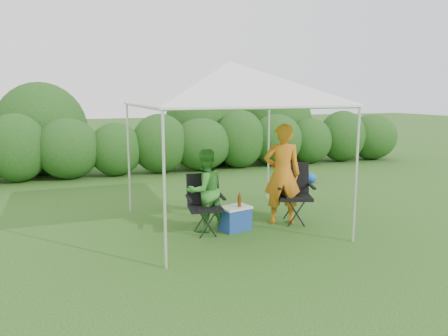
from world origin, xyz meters
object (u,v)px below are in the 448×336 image
object	(u,v)px
man	(282,174)
cooler	(235,218)
woman	(205,190)
chair_right	(294,189)
canopy	(230,84)
chair_left	(204,200)

from	to	relation	value
man	cooler	xyz separation A→B (m)	(-0.93, -0.09, -0.68)
woman	chair_right	bearing A→B (deg)	163.70
cooler	canopy	bearing A→B (deg)	73.05
chair_left	cooler	xyz separation A→B (m)	(0.51, -0.11, -0.34)
canopy	man	bearing A→B (deg)	-13.34
woman	cooler	size ratio (longest dim) A/B	2.46
chair_left	man	distance (m)	1.48
canopy	chair_right	size ratio (longest dim) A/B	2.92
chair_right	chair_left	world-z (taller)	chair_right
canopy	chair_right	bearing A→B (deg)	-8.34
chair_left	man	size ratio (longest dim) A/B	0.54
cooler	woman	bearing A→B (deg)	146.59
chair_left	woman	distance (m)	0.16
woman	cooler	distance (m)	0.71
chair_right	woman	size ratio (longest dim) A/B	0.76
chair_left	cooler	size ratio (longest dim) A/B	1.72
man	cooler	world-z (taller)	man
canopy	cooler	distance (m)	2.27
woman	cooler	world-z (taller)	woman
man	chair_left	bearing A→B (deg)	19.39
chair_right	woman	world-z (taller)	woman
chair_left	man	bearing A→B (deg)	7.50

